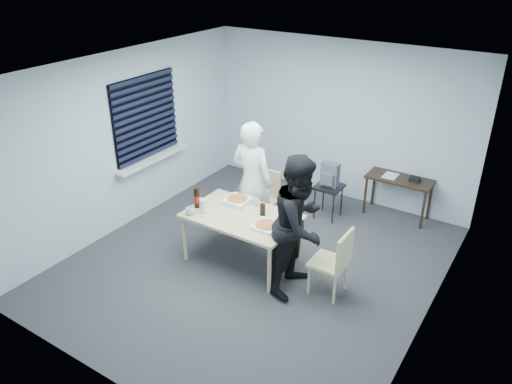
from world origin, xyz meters
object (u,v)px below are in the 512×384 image
Objects in this scene: stool at (329,192)px; mug_a at (190,211)px; person_black at (300,225)px; mug_b at (256,202)px; backpack at (330,175)px; dining_table at (242,219)px; chair_far at (264,195)px; person_white at (252,181)px; side_table at (399,183)px; chair_right at (336,259)px; soda_bottle at (197,198)px.

mug_a is at bearing -116.32° from stool.
person_black is 0.99m from mug_b.
backpack reaches higher than mug_a.
mug_b reaches higher than stool.
person_black is at bearing -5.02° from dining_table.
person_white is at bearing -86.20° from chair_far.
person_white reaches higher than side_table.
stool is 1.47× the size of backpack.
side_table reaches higher than stool.
mug_b is at bearing -107.61° from stool.
mug_a is (-0.31, -1.32, 0.24)m from chair_far.
stool is at bearing 75.57° from dining_table.
person_black is at bearing 148.61° from person_white.
chair_right is 2.39× the size of backpack.
soda_bottle is at bearing -143.06° from mug_b.
side_table is at bearing -132.47° from person_white.
dining_table is 1.78m from backpack.
stool is 0.29m from backpack.
dining_table is at bearing 30.79° from mug_a.
side_table is 2.67× the size of backpack.
person_white is 1.00× the size of person_black.
person_white is at bearing -121.66° from stool.
person_black reaches higher than backpack.
dining_table is 1.35m from chair_right.
mug_b reaches higher than side_table.
mug_a reaches higher than mug_b.
mug_b is (-1.35, 0.33, 0.24)m from chair_right.
backpack is (-0.45, 1.80, -0.16)m from person_black.
chair_far reaches higher than mug_b.
chair_far is 0.90× the size of side_table.
stool is 2.19m from soda_bottle.
side_table is 1.09m from stool.
mug_b is (-0.44, -1.39, 0.03)m from backpack.
person_black reaches higher than chair_right.
chair_right is 0.50× the size of person_black.
backpack is at bearing 72.26° from mug_b.
mug_b is (-1.34, -2.01, 0.17)m from side_table.
backpack reaches higher than mug_b.
mug_a is (-1.03, -2.07, 0.32)m from stool.
dining_table is 5.06× the size of soda_bottle.
soda_bottle is at bearing -167.11° from dining_table.
soda_bottle is (-1.96, -2.48, 0.26)m from side_table.
dining_table is 2.70m from side_table.
chair_far is at bearing 76.63° from mug_a.
chair_right is 1.95m from backpack.
stool is at bearing 63.68° from mug_a.
side_table is at bearing -10.45° from person_black.
soda_bottle is (-1.07, -1.86, 0.12)m from backpack.
chair_far is at bearing -119.11° from backpack.
person_white reaches higher than mug_a.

